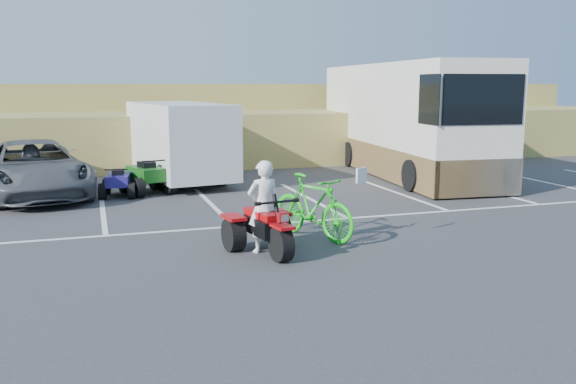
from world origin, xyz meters
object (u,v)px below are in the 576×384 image
object	(u,v)px
grey_pickup	(34,169)
quad_atv_green	(148,193)
rv_motorhome	(404,127)
cargo_trailer	(179,140)
green_dirt_bike	(313,207)
red_trike_atv	(267,254)
quad_atv_blue	(119,196)
rider	(263,207)

from	to	relation	value
grey_pickup	quad_atv_green	xyz separation A→B (m)	(3.01, -0.54, -0.77)
grey_pickup	rv_motorhome	bearing A→B (deg)	-7.19
quad_atv_green	cargo_trailer	bearing A→B (deg)	38.93
cargo_trailer	rv_motorhome	size ratio (longest dim) A/B	0.53
green_dirt_bike	red_trike_atv	bearing A→B (deg)	-171.55
grey_pickup	quad_atv_green	world-z (taller)	grey_pickup
quad_atv_blue	green_dirt_bike	bearing A→B (deg)	-51.17
green_dirt_bike	rv_motorhome	world-z (taller)	rv_motorhome
cargo_trailer	quad_atv_green	distance (m)	2.59
red_trike_atv	quad_atv_green	bearing A→B (deg)	92.50
rv_motorhome	quad_atv_green	xyz separation A→B (m)	(-8.92, -1.43, -1.61)
green_dirt_bike	quad_atv_blue	bearing A→B (deg)	94.13
rider	cargo_trailer	world-z (taller)	cargo_trailer
rider	quad_atv_blue	xyz separation A→B (m)	(-2.28, 6.72, -0.86)
rider	quad_atv_green	distance (m)	7.20
rider	quad_atv_green	xyz separation A→B (m)	(-1.49, 6.99, -0.86)
grey_pickup	green_dirt_bike	bearing A→B (deg)	-61.74
rider	green_dirt_bike	world-z (taller)	rider
grey_pickup	quad_atv_green	size ratio (longest dim) A/B	3.55
grey_pickup	quad_atv_blue	distance (m)	2.48
quad_atv_green	quad_atv_blue	bearing A→B (deg)	-179.13
red_trike_atv	green_dirt_bike	distance (m)	1.57
grey_pickup	rv_motorhome	distance (m)	12.00
green_dirt_bike	cargo_trailer	xyz separation A→B (m)	(-1.49, 8.18, 0.70)
green_dirt_bike	quad_atv_green	world-z (taller)	green_dirt_bike
green_dirt_bike	cargo_trailer	bearing A→B (deg)	74.51
red_trike_atv	quad_atv_blue	world-z (taller)	red_trike_atv
rider	rv_motorhome	world-z (taller)	rv_motorhome
green_dirt_bike	quad_atv_green	distance (m)	6.91
rider	grey_pickup	size ratio (longest dim) A/B	0.31
rider	quad_atv_blue	world-z (taller)	rider
quad_atv_green	red_trike_atv	bearing A→B (deg)	-95.87
rider	grey_pickup	world-z (taller)	rider
grey_pickup	quad_atv_blue	xyz separation A→B (m)	(2.22, -0.81, -0.77)
green_dirt_bike	quad_atv_blue	world-z (taller)	green_dirt_bike
red_trike_atv	quad_atv_blue	size ratio (longest dim) A/B	1.29
grey_pickup	cargo_trailer	xyz separation A→B (m)	(4.22, 1.30, 0.58)
red_trike_atv	rv_motorhome	size ratio (longest dim) A/B	0.16
rider	green_dirt_bike	size ratio (longest dim) A/B	0.79
grey_pickup	rider	bearing A→B (deg)	-70.59
cargo_trailer	rv_motorhome	distance (m)	7.73
grey_pickup	rv_motorhome	world-z (taller)	rv_motorhome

